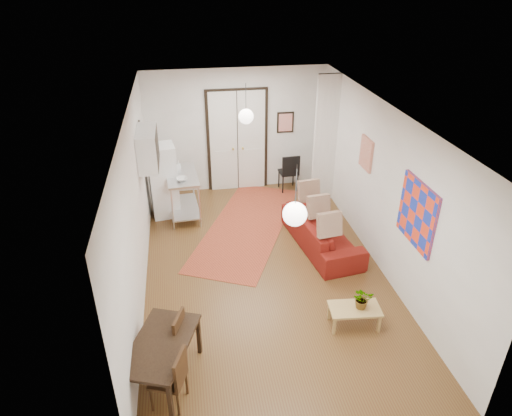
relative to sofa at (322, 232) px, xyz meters
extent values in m
plane|color=brown|center=(-1.25, -0.58, -0.32)|extent=(7.00, 7.00, 0.00)
cube|color=white|center=(-1.25, -0.58, 2.58)|extent=(4.20, 7.00, 0.02)
cube|color=white|center=(-1.25, 2.92, 1.13)|extent=(4.20, 0.02, 2.90)
cube|color=white|center=(-1.25, -4.08, 1.13)|extent=(4.20, 0.02, 2.90)
cube|color=white|center=(-3.35, -0.58, 1.13)|extent=(0.02, 7.00, 2.90)
cube|color=white|center=(0.85, -0.58, 1.13)|extent=(0.02, 7.00, 2.90)
cube|color=silver|center=(-1.25, 2.87, 0.88)|extent=(1.44, 0.06, 2.50)
cube|color=white|center=(0.60, 1.97, 1.13)|extent=(0.50, 0.10, 2.90)
cube|color=white|center=(-3.17, 0.92, 1.58)|extent=(0.35, 1.00, 0.70)
cube|color=red|center=(0.82, -1.83, 1.33)|extent=(0.05, 1.00, 1.00)
cube|color=beige|center=(0.82, 0.22, 1.48)|extent=(0.05, 0.50, 0.60)
cube|color=red|center=(-0.10, 2.89, 1.28)|extent=(0.40, 0.03, 0.50)
cube|color=brown|center=(-3.32, 1.42, 1.63)|extent=(0.03, 0.44, 0.54)
sphere|color=white|center=(-1.25, 1.42, 1.93)|extent=(0.30, 0.30, 0.30)
cylinder|color=black|center=(-1.25, 1.42, 2.33)|extent=(0.01, 0.01, 0.50)
sphere|color=white|center=(-1.25, -2.58, 1.93)|extent=(0.30, 0.30, 0.30)
cylinder|color=black|center=(-1.25, -2.58, 2.33)|extent=(0.01, 0.01, 0.50)
cube|color=#A8452A|center=(-1.33, 0.96, -0.31)|extent=(2.94, 4.11, 0.01)
imported|color=maroon|center=(0.00, 0.00, 0.00)|extent=(1.15, 2.27, 0.64)
cube|color=tan|center=(-0.16, -2.25, 0.01)|extent=(0.80, 0.50, 0.03)
cube|color=tan|center=(-0.50, -2.42, -0.16)|extent=(0.05, 0.05, 0.31)
cube|color=tan|center=(0.18, -2.42, -0.16)|extent=(0.05, 0.05, 0.31)
cube|color=tan|center=(-0.50, -2.08, -0.16)|extent=(0.05, 0.05, 0.31)
cube|color=tan|center=(0.18, -2.08, -0.16)|extent=(0.05, 0.05, 0.31)
imported|color=#39662E|center=(-0.06, -2.25, 0.19)|extent=(0.32, 0.29, 0.33)
cube|color=silver|center=(-2.60, 1.70, 0.64)|extent=(0.72, 1.31, 0.04)
cube|color=silver|center=(-2.60, 1.70, -0.13)|extent=(0.68, 1.27, 0.03)
cylinder|color=silver|center=(-2.88, 1.10, 0.16)|extent=(0.04, 0.04, 0.96)
cylinder|color=silver|center=(-2.33, 1.10, 0.16)|extent=(0.04, 0.04, 0.96)
cylinder|color=silver|center=(-2.88, 2.29, 0.16)|extent=(0.04, 0.04, 0.96)
cylinder|color=silver|center=(-2.33, 2.29, 0.16)|extent=(0.04, 0.04, 0.96)
imported|color=beige|center=(-2.60, 1.40, 0.69)|extent=(0.24, 0.24, 0.06)
imported|color=teal|center=(-2.65, 1.95, 0.76)|extent=(0.10, 0.10, 0.20)
cube|color=white|center=(-3.00, 1.81, 0.49)|extent=(0.64, 0.64, 1.61)
cube|color=black|center=(-3.00, -2.84, 0.34)|extent=(1.09, 1.40, 0.04)
cube|color=black|center=(-3.31, -3.41, 0.00)|extent=(0.07, 0.07, 0.63)
cube|color=black|center=(-2.70, -3.41, 0.00)|extent=(0.07, 0.07, 0.63)
cube|color=black|center=(-3.31, -2.27, 0.00)|extent=(0.07, 0.07, 0.63)
cube|color=black|center=(-2.70, -2.27, 0.00)|extent=(0.07, 0.07, 0.63)
cube|color=#3D2613|center=(-2.94, -2.49, 0.09)|extent=(0.51, 0.50, 0.04)
cube|color=#3D2613|center=(-2.94, -2.31, 0.32)|extent=(0.17, 0.38, 0.42)
cylinder|color=#3D2613|center=(-3.10, -2.66, -0.12)|extent=(0.03, 0.03, 0.40)
cylinder|color=#3D2613|center=(-2.77, -2.66, -0.12)|extent=(0.03, 0.03, 0.40)
cylinder|color=#3D2613|center=(-3.10, -2.32, -0.12)|extent=(0.03, 0.03, 0.40)
cylinder|color=#3D2613|center=(-2.77, -2.32, -0.12)|extent=(0.03, 0.03, 0.40)
cube|color=#3D2613|center=(-2.94, -3.19, 0.09)|extent=(0.51, 0.50, 0.04)
cube|color=#3D2613|center=(-2.94, -3.01, 0.32)|extent=(0.17, 0.38, 0.42)
cylinder|color=#3D2613|center=(-3.10, -3.36, -0.12)|extent=(0.03, 0.03, 0.40)
cylinder|color=#3D2613|center=(-2.77, -3.36, -0.12)|extent=(0.03, 0.03, 0.40)
cylinder|color=#3D2613|center=(-3.10, -3.02, -0.12)|extent=(0.03, 0.03, 0.40)
cylinder|color=#3D2613|center=(-2.77, -3.02, -0.12)|extent=(0.03, 0.03, 0.40)
cube|color=black|center=(-0.06, 2.57, 0.14)|extent=(0.45, 0.45, 0.04)
cube|color=black|center=(-0.06, 2.76, 0.39)|extent=(0.43, 0.06, 0.46)
cylinder|color=black|center=(-0.25, 2.38, -0.09)|extent=(0.03, 0.03, 0.46)
cylinder|color=black|center=(0.12, 2.38, -0.09)|extent=(0.03, 0.03, 0.46)
cylinder|color=black|center=(-0.25, 2.75, -0.09)|extent=(0.03, 0.03, 0.46)
cylinder|color=black|center=(0.12, 2.75, -0.09)|extent=(0.03, 0.03, 0.46)
camera|label=1|loc=(-2.52, -7.25, 4.63)|focal=32.00mm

